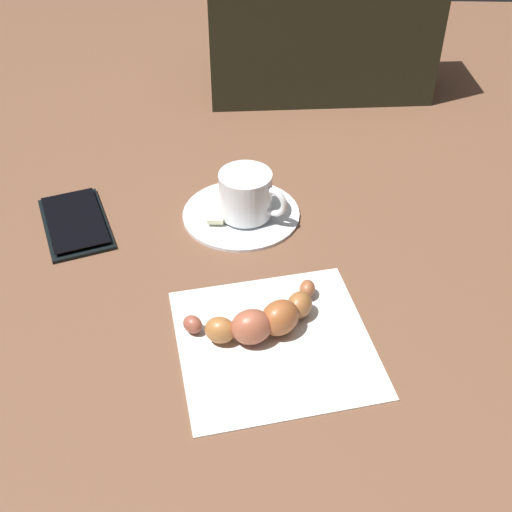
# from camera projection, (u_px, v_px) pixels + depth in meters

# --- Properties ---
(ground_plane) EXTENTS (1.80, 1.80, 0.00)m
(ground_plane) POSITION_uv_depth(u_px,v_px,m) (242.00, 271.00, 0.76)
(ground_plane) COLOR brown
(saucer) EXTENTS (0.15, 0.15, 0.01)m
(saucer) POSITION_uv_depth(u_px,v_px,m) (241.00, 213.00, 0.83)
(saucer) COLOR silver
(saucer) RESTS_ON ground
(espresso_cup) EXTENTS (0.07, 0.09, 0.06)m
(espresso_cup) POSITION_uv_depth(u_px,v_px,m) (244.00, 194.00, 0.81)
(espresso_cup) COLOR silver
(espresso_cup) RESTS_ON saucer
(teaspoon) EXTENTS (0.12, 0.02, 0.01)m
(teaspoon) POSITION_uv_depth(u_px,v_px,m) (235.00, 200.00, 0.84)
(teaspoon) COLOR silver
(teaspoon) RESTS_ON saucer
(sugar_packet) EXTENTS (0.06, 0.02, 0.01)m
(sugar_packet) POSITION_uv_depth(u_px,v_px,m) (217.00, 208.00, 0.83)
(sugar_packet) COLOR beige
(sugar_packet) RESTS_ON saucer
(napkin) EXTENTS (0.23, 0.24, 0.00)m
(napkin) POSITION_uv_depth(u_px,v_px,m) (274.00, 342.00, 0.67)
(napkin) COLOR silver
(napkin) RESTS_ON ground
(croissant) EXTENTS (0.10, 0.14, 0.04)m
(croissant) POSITION_uv_depth(u_px,v_px,m) (263.00, 319.00, 0.67)
(croissant) COLOR brown
(croissant) RESTS_ON napkin
(cell_phone) EXTENTS (0.15, 0.12, 0.01)m
(cell_phone) POSITION_uv_depth(u_px,v_px,m) (75.00, 222.00, 0.82)
(cell_phone) COLOR black
(cell_phone) RESTS_ON ground
(laptop_bag) EXTENTS (0.16, 0.36, 0.23)m
(laptop_bag) POSITION_uv_depth(u_px,v_px,m) (322.00, 22.00, 1.03)
(laptop_bag) COLOR black
(laptop_bag) RESTS_ON ground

